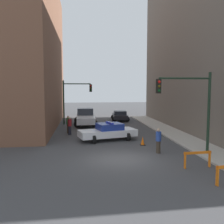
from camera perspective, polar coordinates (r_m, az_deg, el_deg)
The scene contains 12 objects.
ground_plane at distance 15.41m, azimuth 2.00°, elevation -10.73°, with size 120.00×120.00×0.00m, color #424244.
sidewalk_right at distance 17.45m, azimuth 22.82°, elevation -9.03°, with size 2.40×44.00×0.12m.
traffic_light_near at distance 16.83m, azimuth 17.81°, elevation 2.59°, with size 3.64×0.35×5.20m.
traffic_light_far at distance 29.87m, azimuth -8.92°, elevation 3.69°, with size 3.44×0.35×5.20m.
police_car at distance 20.67m, azimuth -0.91°, elevation -4.48°, with size 5.01×3.07×1.52m.
white_truck at distance 29.32m, azimuth -6.10°, elevation -1.19°, with size 2.67×5.42×1.90m.
parked_car_near at distance 33.16m, azimuth 1.82°, elevation -0.79°, with size 2.48×4.42×1.31m.
pedestrian_crossing at distance 23.31m, azimuth -9.65°, elevation -3.08°, with size 0.51×0.51×1.66m.
pedestrian_corner at distance 24.26m, azimuth -9.98°, elevation -2.75°, with size 0.41×0.41×1.66m.
pedestrian_sidewalk at distance 16.85m, azimuth 10.56°, elevation -6.39°, with size 0.43×0.43×1.66m.
barrier_mid at distance 14.43m, azimuth 18.95°, elevation -9.62°, with size 1.60×0.25×0.90m.
traffic_cone at distance 19.10m, azimuth 7.02°, elevation -6.60°, with size 0.36×0.36×0.66m.
Camera 1 is at (-2.34, -14.61, 4.31)m, focal length 40.00 mm.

